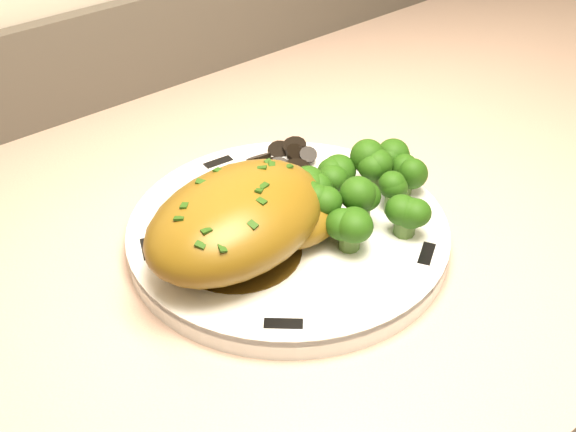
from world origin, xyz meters
TOP-DOWN VIEW (x-y plane):
  - counter at (0.24, 1.67)m, footprint 1.93×0.65m
  - plate at (-0.20, 1.64)m, footprint 0.33×0.33m
  - rim_accent_0 at (-0.08, 1.67)m, footprint 0.02×0.03m
  - rim_accent_1 at (-0.19, 1.77)m, footprint 0.03×0.01m
  - rim_accent_2 at (-0.32, 1.69)m, footprint 0.02×0.03m
  - rim_accent_3 at (-0.29, 1.54)m, footprint 0.03×0.03m
  - rim_accent_4 at (-0.14, 1.53)m, footprint 0.03×0.02m
  - gravy_pool at (-0.26, 1.64)m, footprint 0.11×0.11m
  - chicken_breast at (-0.26, 1.63)m, footprint 0.20×0.15m
  - mushroom_pile at (-0.16, 1.71)m, footprint 0.09×0.07m
  - broccoli_florets at (-0.14, 1.61)m, footprint 0.15×0.11m

SIDE VIEW (x-z plane):
  - counter at x=0.24m, z-range -0.06..0.90m
  - plate at x=-0.20m, z-range 0.83..0.85m
  - rim_accent_0 at x=-0.08m, z-range 0.85..0.85m
  - rim_accent_1 at x=-0.19m, z-range 0.85..0.85m
  - rim_accent_2 at x=-0.32m, z-range 0.85..0.85m
  - rim_accent_3 at x=-0.29m, z-range 0.85..0.85m
  - rim_accent_4 at x=-0.14m, z-range 0.85..0.85m
  - gravy_pool at x=-0.26m, z-range 0.85..0.85m
  - mushroom_pile at x=-0.16m, z-range 0.84..0.87m
  - broccoli_florets at x=-0.14m, z-range 0.85..0.90m
  - chicken_breast at x=-0.26m, z-range 0.85..0.92m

